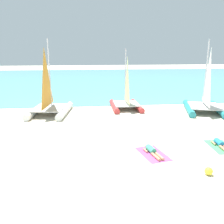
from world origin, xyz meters
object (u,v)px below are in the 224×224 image
towel_left (153,154)px  beach_ball (209,171)px  sailboat_white (49,103)px  sailboat_teal (205,102)px  sailboat_red (126,100)px  towel_right (221,147)px  sunbather_left (152,151)px  sunbather_right (220,144)px

towel_left → beach_ball: (1.68, -2.18, 0.16)m
sailboat_white → sailboat_teal: sailboat_white is taller
sailboat_white → sailboat_teal: bearing=3.9°
sailboat_white → sailboat_red: 6.30m
towel_right → beach_ball: size_ratio=5.84×
sunbather_left → sunbather_right: size_ratio=1.00×
sailboat_red → towel_right: bearing=-68.2°
sunbather_left → sailboat_white: bearing=114.5°
towel_left → sunbather_right: bearing=8.0°
sailboat_red → sunbather_right: bearing=-68.0°
towel_left → towel_right: same height
sailboat_white → towel_right: bearing=-30.7°
sailboat_teal → sunbather_left: (-6.32, -7.28, -0.72)m
towel_left → beach_ball: 2.76m
sailboat_white → towel_right: (9.73, -7.64, -0.85)m
sunbather_left → beach_ball: (1.70, -2.25, 0.03)m
sailboat_teal → towel_left: size_ratio=3.01×
sailboat_white → towel_left: size_ratio=3.01×
towel_left → beach_ball: beach_ball is taller
sailboat_white → beach_ball: bearing=-45.9°
sailboat_red → towel_left: 9.20m
towel_left → sunbather_left: size_ratio=1.22×
sailboat_teal → towel_right: size_ratio=3.01×
sailboat_red → towel_left: size_ratio=2.61×
sailboat_white → towel_right: sailboat_white is taller
beach_ball → sailboat_red: bearing=97.3°
sunbather_left → sailboat_teal: bearing=37.0°
sailboat_white → towel_left: bearing=-46.2°
sunbather_left → sailboat_red: bearing=76.4°
sailboat_red → towel_right: 9.42m
sailboat_white → sailboat_teal: size_ratio=1.00×
towel_right → beach_ball: beach_ball is taller
sunbather_left → towel_left: bearing=-90.0°
sunbather_right → sailboat_white: bearing=145.9°
sailboat_white → sunbather_left: (5.96, -8.04, -0.72)m
sailboat_white → beach_ball: (7.66, -10.29, -0.69)m
sailboat_white → sailboat_red: size_ratio=1.15×
sailboat_teal → towel_right: bearing=-93.6°
sunbather_left → towel_right: sunbather_left is taller
towel_right → beach_ball: bearing=-128.1°
sailboat_teal → sunbather_right: (-2.54, -6.81, -0.72)m
towel_left → towel_right: 3.79m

